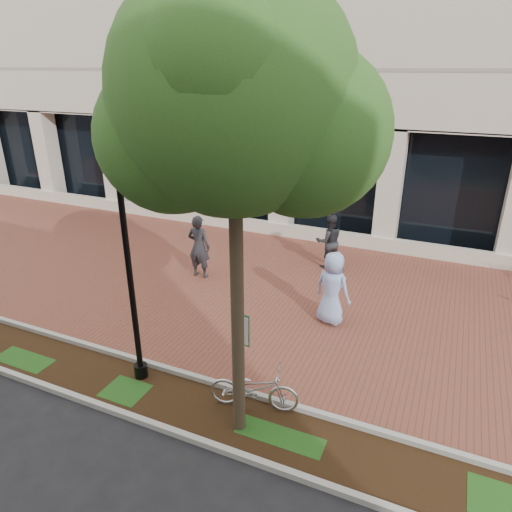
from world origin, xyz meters
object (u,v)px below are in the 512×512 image
at_px(pedestrian_left, 199,247).
at_px(lamppost, 129,265).
at_px(locked_bicycle, 254,388).
at_px(pedestrian_right, 332,288).
at_px(street_tree, 238,110).
at_px(parking_sign, 242,348).
at_px(pedestrian_mid, 329,241).

bearing_deg(pedestrian_left, lamppost, 105.50).
bearing_deg(locked_bicycle, pedestrian_right, -21.08).
relative_size(lamppost, pedestrian_left, 2.32).
bearing_deg(pedestrian_left, street_tree, 126.43).
height_order(lamppost, pedestrian_left, lamppost).
xyz_separation_m(locked_bicycle, pedestrian_right, (0.50, 3.73, 0.51)).
bearing_deg(street_tree, lamppost, 170.25).
height_order(locked_bicycle, pedestrian_right, pedestrian_right).
xyz_separation_m(parking_sign, street_tree, (0.16, -0.34, 4.11)).
distance_m(street_tree, pedestrian_left, 8.08).
distance_m(pedestrian_left, pedestrian_right, 4.60).
bearing_deg(pedestrian_mid, pedestrian_right, 76.92).
xyz_separation_m(parking_sign, pedestrian_right, (0.63, 3.95, -0.49)).
xyz_separation_m(street_tree, pedestrian_left, (-4.01, 5.32, -4.57)).
bearing_deg(pedestrian_right, parking_sign, 97.05).
bearing_deg(pedestrian_right, locked_bicycle, 98.54).
bearing_deg(pedestrian_mid, pedestrian_left, 3.84).
bearing_deg(pedestrian_left, pedestrian_right, 166.40).
height_order(street_tree, pedestrian_right, street_tree).
distance_m(lamppost, pedestrian_mid, 7.67).
distance_m(locked_bicycle, pedestrian_left, 6.23).
relative_size(parking_sign, street_tree, 0.30).
height_order(parking_sign, street_tree, street_tree).
distance_m(parking_sign, pedestrian_left, 6.32).
xyz_separation_m(street_tree, locked_bicycle, (-0.03, 0.56, -5.11)).
xyz_separation_m(parking_sign, lamppost, (-2.45, 0.11, 1.15)).
bearing_deg(lamppost, pedestrian_mid, 73.98).
xyz_separation_m(lamppost, pedestrian_mid, (2.06, 7.19, -1.71)).
relative_size(street_tree, pedestrian_left, 3.75).
relative_size(locked_bicycle, pedestrian_mid, 0.97).
bearing_deg(parking_sign, lamppost, -171.15).
bearing_deg(street_tree, locked_bicycle, 92.66).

